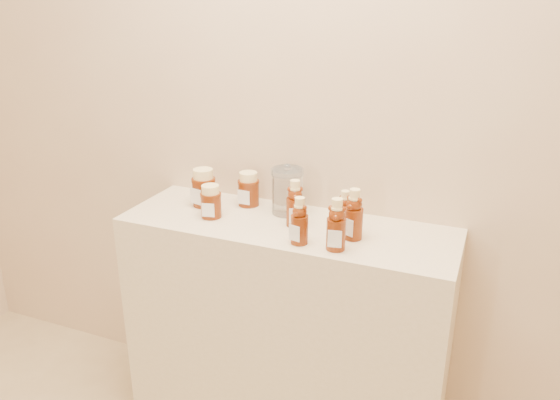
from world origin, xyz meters
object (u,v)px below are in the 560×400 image
at_px(bear_bottle_front_left, 300,218).
at_px(glass_canister, 287,189).
at_px(honey_jar_left, 204,187).
at_px(bear_bottle_back_left, 295,200).
at_px(display_table, 286,331).

relative_size(bear_bottle_front_left, glass_canister, 0.97).
bearing_deg(honey_jar_left, bear_bottle_front_left, -7.66).
distance_m(bear_bottle_back_left, bear_bottle_front_left, 0.15).
height_order(bear_bottle_front_left, glass_canister, glass_canister).
xyz_separation_m(bear_bottle_back_left, glass_canister, (-0.07, 0.10, -0.00)).
bearing_deg(honey_jar_left, display_table, 5.86).
xyz_separation_m(honey_jar_left, glass_canister, (0.32, 0.05, 0.02)).
height_order(display_table, honey_jar_left, honey_jar_left).
distance_m(honey_jar_left, glass_canister, 0.33).
bearing_deg(bear_bottle_back_left, glass_canister, 100.79).
relative_size(bear_bottle_back_left, glass_canister, 1.02).
height_order(bear_bottle_front_left, honey_jar_left, bear_bottle_front_left).
xyz_separation_m(display_table, bear_bottle_back_left, (0.03, 0.00, 0.54)).
height_order(honey_jar_left, glass_canister, glass_canister).
bearing_deg(bear_bottle_back_left, honey_jar_left, 149.27).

